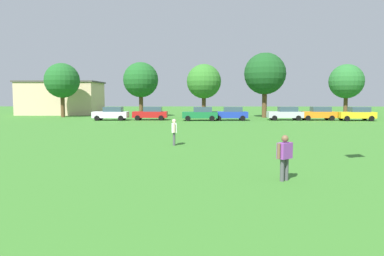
{
  "coord_description": "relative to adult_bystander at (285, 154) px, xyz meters",
  "views": [
    {
      "loc": [
        4.17,
        0.14,
        2.95
      ],
      "look_at": [
        3.98,
        10.04,
        2.1
      ],
      "focal_mm": 34.16,
      "sensor_mm": 36.0,
      "label": 1
    }
  ],
  "objects": [
    {
      "name": "parked_car_green_2",
      "position": [
        -2.77,
        32.22,
        -0.1
      ],
      "size": [
        4.3,
        2.02,
        1.68
      ],
      "rotation": [
        0.0,
        0.0,
        3.14
      ],
      "color": "#196B38",
      "rests_on": "ground"
    },
    {
      "name": "tree_left",
      "position": [
        -11.43,
        40.55,
        4.39
      ],
      "size": [
        5.09,
        5.09,
        7.93
      ],
      "color": "brown",
      "rests_on": "ground"
    },
    {
      "name": "bystander_near_trees",
      "position": [
        -4.5,
        9.28,
        -0.01
      ],
      "size": [
        0.34,
        0.76,
        1.6
      ],
      "rotation": [
        0.0,
        0.0,
        1.67
      ],
      "color": "#4C4C51",
      "rests_on": "ground"
    },
    {
      "name": "parked_car_silver_4",
      "position": [
        7.87,
        33.15,
        -0.1
      ],
      "size": [
        4.3,
        2.02,
        1.68
      ],
      "rotation": [
        0.0,
        0.0,
        3.14
      ],
      "color": "silver",
      "rests_on": "ground"
    },
    {
      "name": "parked_car_white_0",
      "position": [
        -13.9,
        32.5,
        -0.1
      ],
      "size": [
        4.3,
        2.02,
        1.68
      ],
      "rotation": [
        0.0,
        0.0,
        3.14
      ],
      "color": "white",
      "rests_on": "ground"
    },
    {
      "name": "tree_right",
      "position": [
        6.25,
        38.97,
        5.16
      ],
      "size": [
        5.82,
        5.82,
        9.06
      ],
      "color": "brown",
      "rests_on": "ground"
    },
    {
      "name": "parked_car_red_1",
      "position": [
        -9.04,
        33.17,
        -0.1
      ],
      "size": [
        4.3,
        2.02,
        1.68
      ],
      "rotation": [
        0.0,
        0.0,
        3.14
      ],
      "color": "red",
      "rests_on": "ground"
    },
    {
      "name": "tree_center",
      "position": [
        -2.28,
        38.63,
        4.09
      ],
      "size": [
        4.8,
        4.8,
        7.48
      ],
      "color": "brown",
      "rests_on": "ground"
    },
    {
      "name": "parked_car_orange_5",
      "position": [
        11.96,
        33.16,
        -0.1
      ],
      "size": [
        4.3,
        2.02,
        1.68
      ],
      "rotation": [
        0.0,
        0.0,
        3.14
      ],
      "color": "orange",
      "rests_on": "ground"
    },
    {
      "name": "tree_far_left",
      "position": [
        -22.54,
        39.46,
        4.25
      ],
      "size": [
        4.95,
        4.95,
        7.72
      ],
      "color": "brown",
      "rests_on": "ground"
    },
    {
      "name": "house_left",
      "position": [
        -25.66,
        47.37,
        1.77
      ],
      "size": [
        12.68,
        8.31,
        5.43
      ],
      "color": "beige",
      "rests_on": "ground"
    },
    {
      "name": "parked_car_yellow_6",
      "position": [
        16.37,
        32.31,
        -0.1
      ],
      "size": [
        4.3,
        2.02,
        1.68
      ],
      "rotation": [
        0.0,
        0.0,
        3.14
      ],
      "color": "yellow",
      "rests_on": "ground"
    },
    {
      "name": "parked_car_blue_3",
      "position": [
        0.98,
        32.69,
        -0.1
      ],
      "size": [
        4.3,
        2.02,
        1.68
      ],
      "rotation": [
        0.0,
        0.0,
        3.14
      ],
      "color": "#1E38AD",
      "rests_on": "ground"
    },
    {
      "name": "tree_far_right",
      "position": [
        17.8,
        39.45,
        4.1
      ],
      "size": [
        4.81,
        4.81,
        7.5
      ],
      "color": "brown",
      "rests_on": "ground"
    },
    {
      "name": "ground_plane",
      "position": [
        -7.17,
        17.19,
        -0.96
      ],
      "size": [
        160.0,
        160.0,
        0.0
      ],
      "primitive_type": "plane",
      "color": "#387528"
    },
    {
      "name": "adult_bystander",
      "position": [
        0.0,
        0.0,
        0.0
      ],
      "size": [
        0.62,
        0.56,
        1.61
      ],
      "rotation": [
        0.0,
        0.0,
        0.69
      ],
      "color": "#4C4C51",
      "rests_on": "ground"
    }
  ]
}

